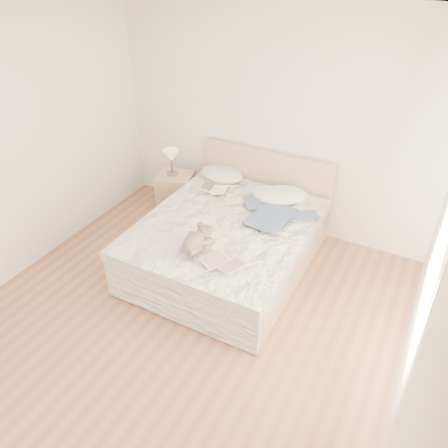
{
  "coord_description": "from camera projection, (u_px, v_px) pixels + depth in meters",
  "views": [
    {
      "loc": [
        1.81,
        -2.34,
        3.2
      ],
      "look_at": [
        0.01,
        1.05,
        0.62
      ],
      "focal_mm": 35.0,
      "sensor_mm": 36.0,
      "label": 1
    }
  ],
  "objects": [
    {
      "name": "floor",
      "position": [
        172.0,
        331.0,
        4.2
      ],
      "size": [
        4.0,
        4.5,
        0.0
      ],
      "primitive_type": "cube",
      "color": "brown",
      "rests_on": "ground"
    },
    {
      "name": "ceiling",
      "position": [
        143.0,
        28.0,
        2.7
      ],
      "size": [
        4.0,
        4.5,
        0.0
      ],
      "primitive_type": "cube",
      "color": "white",
      "rests_on": "ground"
    },
    {
      "name": "wall_back",
      "position": [
        272.0,
        122.0,
        5.1
      ],
      "size": [
        4.0,
        0.02,
        2.7
      ],
      "primitive_type": "cube",
      "color": "white",
      "rests_on": "ground"
    },
    {
      "name": "wall_right",
      "position": [
        431.0,
        295.0,
        2.67
      ],
      "size": [
        0.02,
        4.5,
        2.7
      ],
      "primitive_type": "cube",
      "color": "white",
      "rests_on": "ground"
    },
    {
      "name": "window",
      "position": [
        438.0,
        255.0,
        2.84
      ],
      "size": [
        0.02,
        1.3,
        1.1
      ],
      "primitive_type": "cube",
      "color": "white",
      "rests_on": "wall_right"
    },
    {
      "name": "bed",
      "position": [
        229.0,
        241.0,
        4.91
      ],
      "size": [
        1.72,
        2.14,
        1.0
      ],
      "color": "tan",
      "rests_on": "floor"
    },
    {
      "name": "nightstand",
      "position": [
        176.0,
        193.0,
        5.85
      ],
      "size": [
        0.54,
        0.51,
        0.56
      ],
      "primitive_type": "cube",
      "rotation": [
        0.0,
        0.0,
        0.28
      ],
      "color": "tan",
      "rests_on": "floor"
    },
    {
      "name": "table_lamp",
      "position": [
        171.0,
        157.0,
        5.58
      ],
      "size": [
        0.26,
        0.26,
        0.34
      ],
      "color": "#524C47",
      "rests_on": "nightstand"
    },
    {
      "name": "pillow_left",
      "position": [
        222.0,
        174.0,
        5.53
      ],
      "size": [
        0.58,
        0.42,
        0.17
      ],
      "primitive_type": "ellipsoid",
      "rotation": [
        0.0,
        0.0,
        -0.04
      ],
      "color": "white",
      "rests_on": "bed"
    },
    {
      "name": "pillow_middle",
      "position": [
        275.0,
        196.0,
        5.08
      ],
      "size": [
        0.53,
        0.38,
        0.16
      ],
      "primitive_type": "ellipsoid",
      "rotation": [
        0.0,
        0.0,
        0.03
      ],
      "color": "white",
      "rests_on": "bed"
    },
    {
      "name": "pillow_right",
      "position": [
        284.0,
        195.0,
        5.1
      ],
      "size": [
        0.63,
        0.55,
        0.16
      ],
      "primitive_type": "ellipsoid",
      "rotation": [
        0.0,
        0.0,
        0.39
      ],
      "color": "white",
      "rests_on": "bed"
    },
    {
      "name": "blouse",
      "position": [
        271.0,
        217.0,
        4.73
      ],
      "size": [
        0.7,
        0.74,
        0.02
      ],
      "primitive_type": null,
      "rotation": [
        0.0,
        0.0,
        -0.14
      ],
      "color": "#354469",
      "rests_on": "bed"
    },
    {
      "name": "photo_book",
      "position": [
        214.0,
        189.0,
        5.24
      ],
      "size": [
        0.37,
        0.29,
        0.03
      ],
      "primitive_type": "cube",
      "rotation": [
        0.0,
        0.0,
        0.17
      ],
      "color": "white",
      "rests_on": "bed"
    },
    {
      "name": "childrens_book",
      "position": [
        224.0,
        263.0,
        4.06
      ],
      "size": [
        0.45,
        0.39,
        0.02
      ],
      "primitive_type": "cube",
      "rotation": [
        0.0,
        0.0,
        -0.41
      ],
      "color": "beige",
      "rests_on": "bed"
    },
    {
      "name": "teddy_bear",
      "position": [
        194.0,
        247.0,
        4.24
      ],
      "size": [
        0.25,
        0.35,
        0.19
      ],
      "primitive_type": null,
      "rotation": [
        0.0,
        0.0,
        0.0
      ],
      "color": "#665C50",
      "rests_on": "bed"
    }
  ]
}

